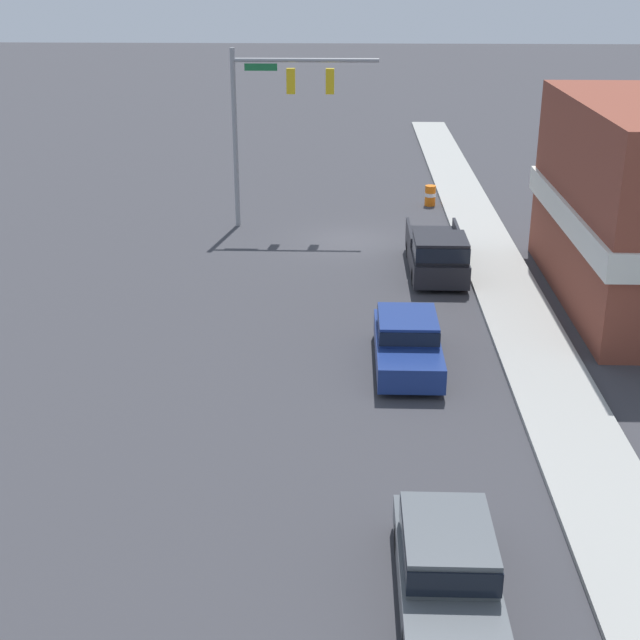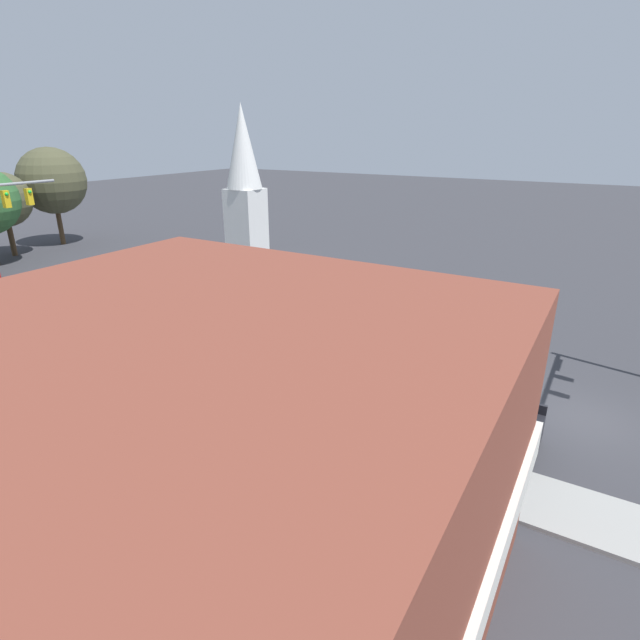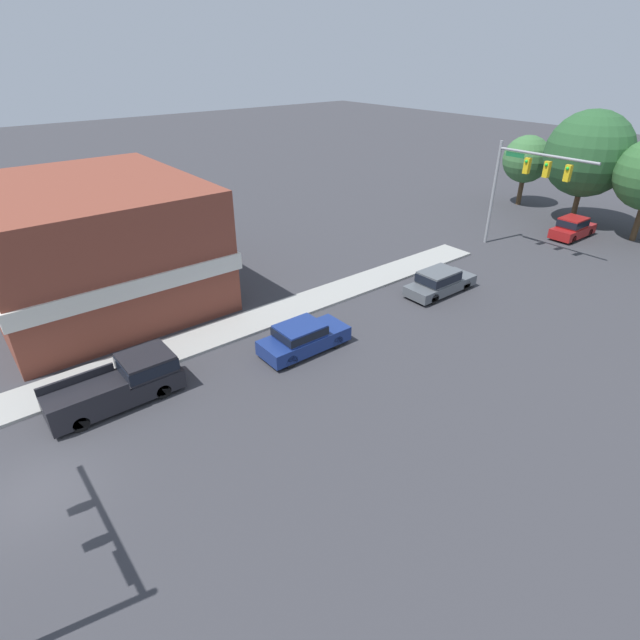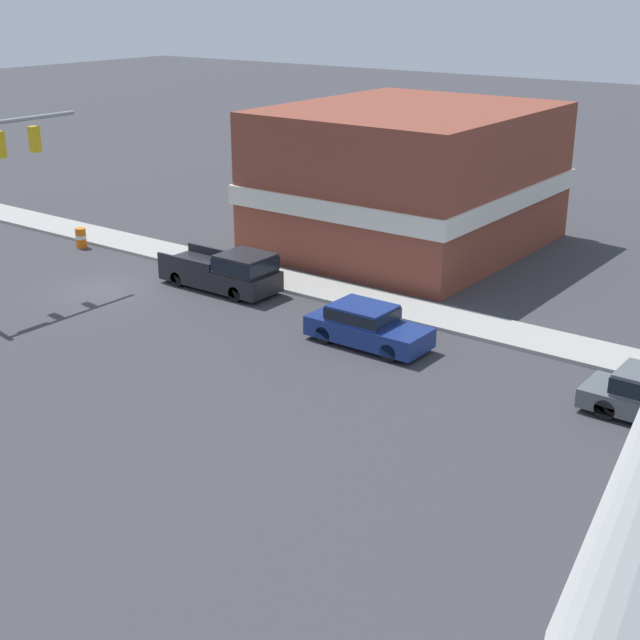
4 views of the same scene
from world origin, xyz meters
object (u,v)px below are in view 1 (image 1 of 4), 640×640
(car_second_ahead, at_px, (447,565))
(construction_barrel, at_px, (430,195))
(car_lead, at_px, (407,340))
(pickup_truck_parked, at_px, (437,253))

(car_second_ahead, bearing_deg, construction_barrel, -94.07)
(car_second_ahead, distance_m, construction_barrel, 29.33)
(construction_barrel, bearing_deg, car_lead, 83.26)
(car_lead, distance_m, pickup_truck_parked, 8.37)
(car_second_ahead, relative_size, pickup_truck_parked, 0.88)
(pickup_truck_parked, bearing_deg, car_second_ahead, 85.52)
(car_lead, height_order, construction_barrel, car_lead)
(pickup_truck_parked, xyz_separation_m, construction_barrel, (-0.61, -10.50, -0.38))
(car_second_ahead, height_order, pickup_truck_parked, pickup_truck_parked)
(car_second_ahead, bearing_deg, pickup_truck_parked, -94.48)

